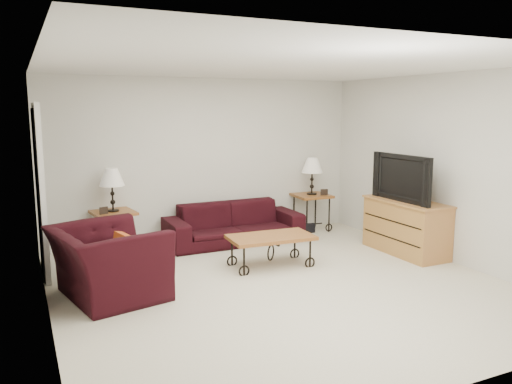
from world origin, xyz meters
TOP-DOWN VIEW (x-y plane):
  - ground at (0.00, 0.00)m, footprint 5.00×5.00m
  - wall_back at (0.00, 2.50)m, footprint 5.00×0.02m
  - wall_front at (0.00, -2.50)m, footprint 5.00×0.02m
  - wall_left at (-2.50, 0.00)m, footprint 0.02×5.00m
  - wall_right at (2.50, 0.00)m, footprint 0.02×5.00m
  - ceiling at (0.00, 0.00)m, footprint 5.00×5.00m
  - doorway at (-2.47, 1.65)m, footprint 0.08×0.94m
  - sofa at (0.25, 2.02)m, footprint 2.07×0.81m
  - side_table_left at (-1.51, 2.20)m, footprint 0.62×0.62m
  - side_table_right at (1.74, 2.20)m, footprint 0.59×0.59m
  - lamp_left at (-1.51, 2.20)m, footprint 0.38×0.38m
  - lamp_right at (1.74, 2.20)m, footprint 0.37×0.37m
  - photo_frame_left at (-1.66, 2.05)m, footprint 0.12×0.05m
  - photo_frame_right at (1.89, 2.05)m, footprint 0.12×0.05m
  - coffee_table at (0.22, 0.72)m, footprint 1.12×0.65m
  - armchair at (-1.88, 0.49)m, footprint 1.27×1.39m
  - throw_pillow at (-1.73, 0.44)m, footprint 0.16×0.36m
  - tv_stand at (2.23, 0.45)m, footprint 0.53×1.27m
  - television at (2.21, 0.45)m, footprint 0.15×1.13m
  - backpack at (1.35, 1.79)m, footprint 0.38×0.31m

SIDE VIEW (x-z plane):
  - ground at x=0.00m, z-range 0.00..0.00m
  - coffee_table at x=0.22m, z-range 0.00..0.41m
  - backpack at x=1.35m, z-range 0.00..0.46m
  - sofa at x=0.25m, z-range 0.00..0.61m
  - side_table_left at x=-1.51m, z-range 0.00..0.61m
  - side_table_right at x=1.74m, z-range 0.00..0.62m
  - tv_stand at x=2.23m, z-range 0.00..0.76m
  - armchair at x=-1.88m, z-range 0.00..0.77m
  - throw_pillow at x=-1.73m, z-range 0.34..0.70m
  - photo_frame_left at x=-1.66m, z-range 0.61..0.71m
  - photo_frame_right at x=1.89m, z-range 0.62..0.72m
  - lamp_left at x=-1.51m, z-range 0.61..1.22m
  - lamp_right at x=1.74m, z-range 0.62..1.23m
  - doorway at x=-2.47m, z-range 0.00..2.04m
  - television at x=2.21m, z-range 0.76..1.41m
  - wall_back at x=0.00m, z-range 0.00..2.50m
  - wall_front at x=0.00m, z-range 0.00..2.50m
  - wall_left at x=-2.50m, z-range 0.00..2.50m
  - wall_right at x=2.50m, z-range 0.00..2.50m
  - ceiling at x=0.00m, z-range 2.50..2.50m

